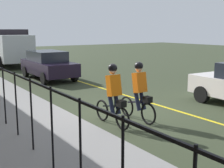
{
  "coord_description": "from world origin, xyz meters",
  "views": [
    {
      "loc": [
        -7.93,
        5.86,
        2.77
      ],
      "look_at": [
        0.06,
        0.43,
        1.0
      ],
      "focal_mm": 47.84,
      "sensor_mm": 36.0,
      "label": 1
    }
  ],
  "objects": [
    {
      "name": "cyclist_follow",
      "position": [
        -1.09,
        0.23,
        0.91
      ],
      "size": [
        1.71,
        0.36,
        1.83
      ],
      "rotation": [
        0.0,
        0.0,
        -0.0
      ],
      "color": "black",
      "rests_on": "ground"
    },
    {
      "name": "box_truck_background",
      "position": [
        15.92,
        -0.52,
        1.55
      ],
      "size": [
        6.81,
        2.78,
        2.78
      ],
      "rotation": [
        0.0,
        0.0,
        3.1
      ],
      "color": "#252027",
      "rests_on": "ground"
    },
    {
      "name": "lane_line_centre",
      "position": [
        0.0,
        -1.6,
        0.0
      ],
      "size": [
        36.0,
        0.12,
        0.01
      ],
      "primitive_type": "cube",
      "color": "yellow",
      "rests_on": "ground"
    },
    {
      "name": "cyclist_lead",
      "position": [
        -1.05,
        1.14,
        0.91
      ],
      "size": [
        1.71,
        0.36,
        1.83
      ],
      "rotation": [
        0.0,
        0.0,
        -0.0
      ],
      "color": "black",
      "rests_on": "ground"
    },
    {
      "name": "sidewalk",
      "position": [
        0.0,
        3.4,
        0.07
      ],
      "size": [
        40.0,
        3.2,
        0.15
      ],
      "primitive_type": "cube",
      "color": "gray",
      "rests_on": "ground"
    },
    {
      "name": "parked_sedan_rear",
      "position": [
        7.94,
        -0.55,
        0.82
      ],
      "size": [
        4.42,
        1.95,
        1.58
      ],
      "rotation": [
        0.0,
        0.0,
        3.13
      ],
      "color": "black",
      "rests_on": "ground"
    },
    {
      "name": "ground_plane",
      "position": [
        0.0,
        0.0,
        0.0
      ],
      "size": [
        80.0,
        80.0,
        0.0
      ],
      "primitive_type": "plane",
      "color": "#303825"
    }
  ]
}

